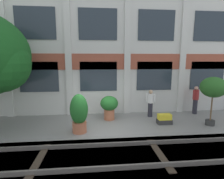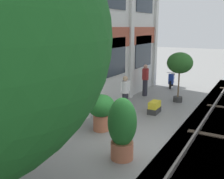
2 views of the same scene
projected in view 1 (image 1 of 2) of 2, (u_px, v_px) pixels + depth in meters
The scene contains 9 objects.
ground_plane at pixel (100, 130), 8.10m from camera, with size 80.00×80.00×0.00m, color gray.
apartment_facade at pixel (98, 44), 10.09m from camera, with size 17.10×0.64×8.26m.
rail_tracks at pixel (102, 161), 5.83m from camera, with size 24.74×2.80×0.43m.
potted_plant_square_trough at pixel (164, 119), 8.82m from camera, with size 0.73×0.40×0.51m.
potted_plant_terracotta_small at pixel (213, 88), 8.39m from camera, with size 1.21×1.21×2.40m.
potted_plant_fluted_column at pixel (79, 113), 7.68m from camera, with size 0.79×0.79×1.74m.
potted_plant_ribbed_drum at pixel (109, 106), 9.40m from camera, with size 0.96×0.96×1.29m.
resident_by_doorway at pixel (150, 102), 9.87m from camera, with size 0.49×0.34×1.54m.
resident_watching_tracks at pixel (196, 99), 10.39m from camera, with size 0.45×0.35×1.67m.
Camera 1 is at (-0.19, -7.69, 3.20)m, focal length 28.00 mm.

